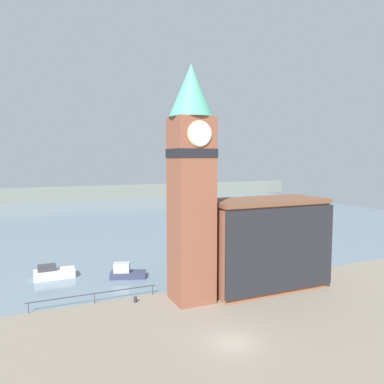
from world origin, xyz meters
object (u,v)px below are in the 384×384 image
(boat_near, at_px, (126,272))
(boat_far, at_px, (53,273))
(mooring_bollard_near, at_px, (135,299))
(pier_building, at_px, (266,244))
(clock_tower, at_px, (191,178))

(boat_near, distance_m, boat_far, 9.18)
(mooring_bollard_near, bearing_deg, boat_far, 121.70)
(boat_far, bearing_deg, boat_near, -23.09)
(pier_building, relative_size, boat_far, 2.84)
(boat_near, bearing_deg, pier_building, -17.07)
(boat_near, height_order, mooring_bollard_near, boat_near)
(boat_far, distance_m, mooring_bollard_near, 14.05)
(clock_tower, height_order, pier_building, clock_tower)
(boat_far, bearing_deg, clock_tower, -46.98)
(mooring_bollard_near, bearing_deg, clock_tower, -17.35)
(clock_tower, xyz_separation_m, boat_far, (-13.04, 13.72, -12.39))
(boat_far, bearing_deg, mooring_bollard_near, -58.83)
(boat_far, height_order, mooring_bollard_near, boat_far)
(mooring_bollard_near, bearing_deg, pier_building, -7.01)
(pier_building, distance_m, boat_far, 26.72)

